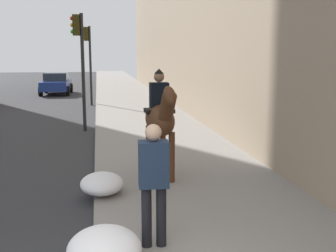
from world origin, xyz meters
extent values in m
ellipsoid|color=#4C2B16|center=(5.06, -1.39, 1.36)|extent=(1.52, 0.63, 0.66)
cylinder|color=#4C2B16|center=(4.62, -1.57, 0.64)|extent=(0.13, 0.13, 1.04)
cylinder|color=#4C2B16|center=(4.60, -1.25, 0.64)|extent=(0.13, 0.13, 1.04)
cylinder|color=#4C2B16|center=(5.52, -1.53, 0.64)|extent=(0.13, 0.13, 1.04)
cylinder|color=#4C2B16|center=(5.50, -1.21, 0.64)|extent=(0.13, 0.13, 1.04)
cylinder|color=#4C2B16|center=(4.29, -1.43, 1.71)|extent=(0.64, 0.31, 0.68)
ellipsoid|color=#4C2B16|center=(4.08, -1.44, 1.95)|extent=(0.64, 0.25, 0.49)
cylinder|color=black|center=(5.77, -1.36, 1.26)|extent=(0.29, 0.11, 0.55)
cube|color=black|center=(5.11, -1.39, 1.54)|extent=(0.47, 0.62, 0.08)
cube|color=black|center=(5.11, -1.39, 1.85)|extent=(0.30, 0.39, 0.55)
sphere|color=#8C664C|center=(5.11, -1.39, 2.25)|extent=(0.22, 0.22, 0.22)
cone|color=black|center=(5.11, -1.39, 2.37)|extent=(0.21, 0.21, 0.10)
cylinder|color=black|center=(1.81, -0.73, 0.54)|extent=(0.14, 0.14, 0.85)
cylinder|color=black|center=(1.80, -0.93, 0.54)|extent=(0.14, 0.14, 0.85)
cube|color=#1E2D47|center=(1.80, -0.83, 1.28)|extent=(0.28, 0.41, 0.62)
sphere|color=#D8AD8C|center=(1.80, -0.83, 1.71)|extent=(0.22, 0.22, 0.22)
cube|color=navy|center=(25.47, 2.63, 0.62)|extent=(3.90, 1.82, 0.60)
cube|color=#262D38|center=(25.70, 2.62, 1.18)|extent=(1.84, 1.56, 0.52)
cylinder|color=black|center=(24.25, 1.81, 0.32)|extent=(0.65, 0.24, 0.64)
cylinder|color=black|center=(24.31, 3.52, 0.32)|extent=(0.65, 0.24, 0.64)
cylinder|color=black|center=(26.64, 1.74, 0.32)|extent=(0.65, 0.24, 0.64)
cylinder|color=black|center=(26.69, 3.45, 0.32)|extent=(0.65, 0.24, 0.64)
cylinder|color=black|center=(11.39, 0.36, 2.04)|extent=(0.12, 0.12, 4.08)
cube|color=#2D280C|center=(11.39, 0.54, 3.68)|extent=(0.20, 0.24, 0.70)
sphere|color=red|center=(11.39, 0.67, 3.90)|extent=(0.14, 0.14, 0.14)
sphere|color=orange|center=(11.39, 0.67, 3.68)|extent=(0.14, 0.14, 0.14)
sphere|color=green|center=(11.39, 0.67, 3.46)|extent=(0.14, 0.14, 0.14)
cylinder|color=black|center=(18.91, 0.22, 2.06)|extent=(0.12, 0.12, 4.12)
cube|color=#2D280C|center=(18.91, 0.40, 3.72)|extent=(0.20, 0.24, 0.70)
sphere|color=red|center=(18.91, 0.53, 3.94)|extent=(0.14, 0.14, 0.14)
sphere|color=orange|center=(18.91, 0.53, 3.72)|extent=(0.14, 0.14, 0.14)
sphere|color=green|center=(18.91, 0.53, 3.50)|extent=(0.14, 0.14, 0.14)
ellipsoid|color=white|center=(1.39, -0.15, 0.33)|extent=(1.21, 0.93, 0.42)
ellipsoid|color=white|center=(4.16, -0.15, 0.30)|extent=(1.06, 0.81, 0.37)
camera|label=1|loc=(-3.52, -0.13, 2.73)|focal=44.62mm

